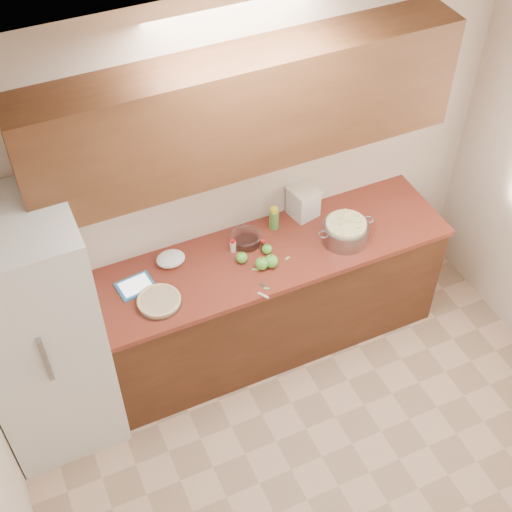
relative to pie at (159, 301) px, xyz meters
name	(u,v)px	position (x,y,z in m)	size (l,w,h in m)	color
room_shell	(384,399)	(0.71, -1.35, 0.36)	(3.60, 3.60, 3.60)	tan
counter_run	(257,302)	(0.71, 0.12, -0.48)	(2.64, 0.68, 0.92)	#4F2816
upper_cabinets	(246,110)	(0.71, 0.28, 1.01)	(2.60, 0.34, 0.70)	brown
fridge	(39,334)	(-0.73, 0.09, -0.04)	(0.70, 0.70, 1.80)	silver
pie	(159,301)	(0.00, 0.00, 0.00)	(0.28, 0.28, 0.04)	silver
colander	(345,231)	(1.31, 0.02, 0.05)	(0.41, 0.31, 0.15)	gray
flour_canister	(303,201)	(1.17, 0.37, 0.09)	(0.22, 0.22, 0.23)	silver
tablet	(136,286)	(-0.09, 0.19, -0.02)	(0.25, 0.20, 0.02)	teal
paring_knife	(263,294)	(0.61, -0.20, -0.02)	(0.10, 0.14, 0.02)	gray
lemon_bottle	(274,218)	(0.93, 0.32, 0.06)	(0.06, 0.06, 0.17)	#4C8C38
cinnamon_shaker	(233,246)	(0.59, 0.23, 0.02)	(0.04, 0.04, 0.10)	beige
vanilla_bottle	(263,245)	(0.77, 0.16, 0.02)	(0.03, 0.03, 0.09)	black
mixing_bowl	(246,238)	(0.70, 0.27, 0.02)	(0.20, 0.20, 0.08)	silver
paper_towel	(171,259)	(0.18, 0.30, 0.02)	(0.19, 0.15, 0.08)	white
apple_left	(242,258)	(0.60, 0.12, 0.01)	(0.08, 0.08, 0.09)	#56AC33
apple_center	(267,249)	(0.79, 0.13, 0.01)	(0.07, 0.07, 0.08)	#56AC33
apple_front	(262,264)	(0.70, 0.01, 0.02)	(0.09, 0.09, 0.10)	#56AC33
apple_extra	(271,261)	(0.76, 0.00, 0.02)	(0.09, 0.09, 0.10)	#56AC33
peel_a	(266,288)	(0.65, -0.16, -0.02)	(0.03, 0.01, 0.00)	#93BA5A
peel_b	(255,269)	(0.66, 0.02, -0.02)	(0.04, 0.02, 0.00)	#93BA5A
peel_c	(287,258)	(0.89, 0.02, -0.02)	(0.04, 0.01, 0.00)	#93BA5A
peel_d	(267,262)	(0.75, 0.05, -0.02)	(0.03, 0.01, 0.00)	#93BA5A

